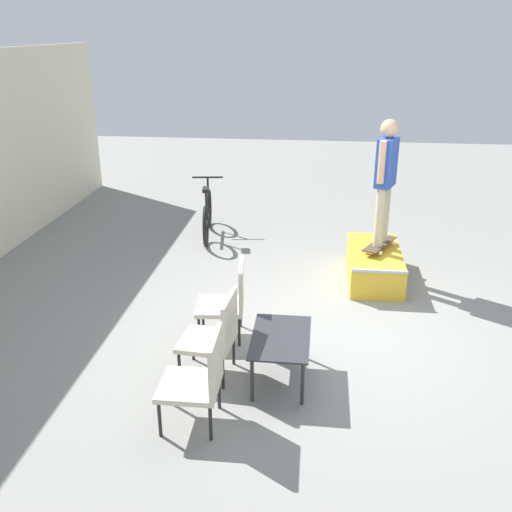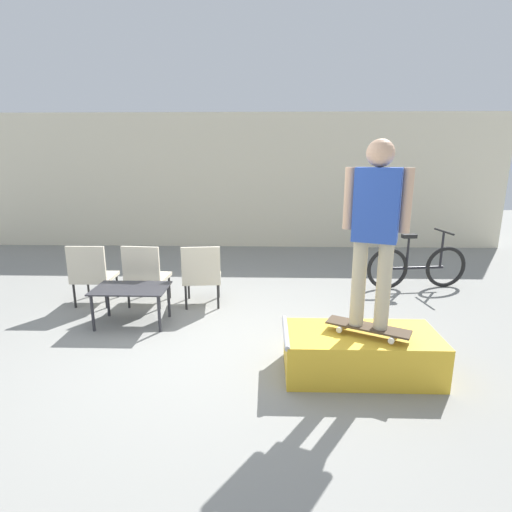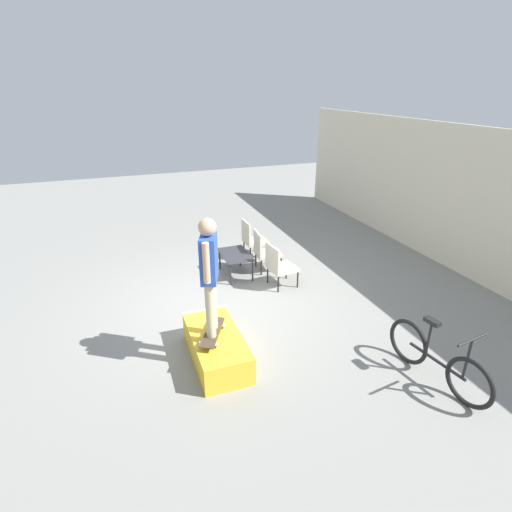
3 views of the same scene
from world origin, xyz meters
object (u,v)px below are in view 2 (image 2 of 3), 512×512
at_px(coffee_table, 131,292).
at_px(bicycle, 417,266).
at_px(patio_chair_right, 202,274).
at_px(skate_ramp_box, 360,353).
at_px(patio_chair_left, 92,273).
at_px(patio_chair_center, 146,273).
at_px(skateboard_on_ramp, 368,327).
at_px(person_skater, 376,221).

distance_m(coffee_table, bicycle, 4.35).
bearing_deg(patio_chair_right, skate_ramp_box, 129.67).
height_order(coffee_table, patio_chair_right, patio_chair_right).
relative_size(coffee_table, bicycle, 0.55).
xyz_separation_m(patio_chair_left, patio_chair_center, (0.76, 0.00, 0.00)).
xyz_separation_m(skate_ramp_box, bicycle, (1.48, 2.65, 0.15)).
height_order(skateboard_on_ramp, patio_chair_right, patio_chair_right).
distance_m(coffee_table, patio_chair_center, 0.65).
height_order(coffee_table, bicycle, bicycle).
distance_m(person_skater, patio_chair_right, 2.79).
xyz_separation_m(person_skater, patio_chair_center, (-2.64, 1.81, -1.03)).
xyz_separation_m(person_skater, patio_chair_right, (-1.85, 1.81, -1.03)).
bearing_deg(patio_chair_right, bicycle, -171.05).
relative_size(skate_ramp_box, patio_chair_left, 1.67).
height_order(skateboard_on_ramp, patio_chair_left, patio_chair_left).
bearing_deg(patio_chair_left, patio_chair_right, 179.46).
relative_size(coffee_table, patio_chair_right, 1.02).
xyz_separation_m(skate_ramp_box, patio_chair_center, (-2.60, 1.76, 0.26)).
distance_m(skate_ramp_box, skateboard_on_ramp, 0.30).
bearing_deg(patio_chair_center, bicycle, -162.72).
relative_size(person_skater, patio_chair_left, 1.90).
xyz_separation_m(skateboard_on_ramp, patio_chair_right, (-1.85, 1.81, -0.03)).
relative_size(patio_chair_left, patio_chair_center, 1.00).
bearing_deg(skateboard_on_ramp, patio_chair_center, 172.99).
height_order(person_skater, coffee_table, person_skater).
bearing_deg(patio_chair_left, bicycle, -170.10).
xyz_separation_m(skate_ramp_box, coffee_table, (-2.59, 1.11, 0.21)).
xyz_separation_m(patio_chair_left, patio_chair_right, (1.55, 0.00, 0.00)).
height_order(skate_ramp_box, skateboard_on_ramp, skateboard_on_ramp).
distance_m(skateboard_on_ramp, coffee_table, 2.88).
distance_m(patio_chair_center, bicycle, 4.18).
xyz_separation_m(skate_ramp_box, patio_chair_right, (-1.81, 1.76, 0.26)).
bearing_deg(skate_ramp_box, bicycle, 60.81).
bearing_deg(person_skater, skateboard_on_ramp, 110.99).
bearing_deg(skateboard_on_ramp, bicycle, 89.40).
bearing_deg(skate_ramp_box, person_skater, -54.24).
distance_m(patio_chair_left, bicycle, 4.92).
bearing_deg(person_skater, patio_chair_right, 156.62).
xyz_separation_m(skateboard_on_ramp, person_skater, (0.00, -0.00, 1.00)).
distance_m(patio_chair_left, patio_chair_center, 0.76).
height_order(skateboard_on_ramp, bicycle, bicycle).
distance_m(skate_ramp_box, person_skater, 1.30).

